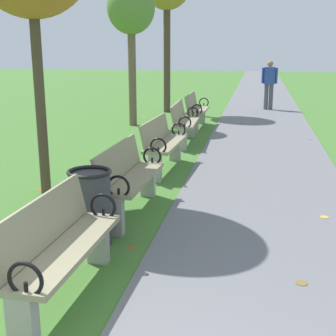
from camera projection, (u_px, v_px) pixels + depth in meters
name	position (u px, v px, depth m)	size (l,w,h in m)	color
paved_walkway	(262.00, 100.00, 18.78)	(2.50, 44.00, 0.02)	slate
park_bench_2	(60.00, 247.00, 3.93)	(0.52, 1.61, 0.90)	gray
park_bench_3	(129.00, 177.00, 6.01)	(0.52, 1.61, 0.90)	gray
park_bench_4	(163.00, 143.00, 8.12)	(0.54, 1.62, 0.90)	gray
park_bench_5	(184.00, 122.00, 10.36)	(0.51, 1.61, 0.90)	gray
park_bench_6	(196.00, 110.00, 12.33)	(0.47, 1.60, 0.90)	gray
tree_2	(131.00, 11.00, 12.12)	(1.25, 1.25, 3.77)	brown
pedestrian_walking	(269.00, 82.00, 15.69)	(0.53, 0.24, 1.62)	#4C4C56
trash_bin	(91.00, 207.00, 5.08)	(0.48, 0.48, 0.84)	#38383D
scattered_leaves	(190.00, 182.00, 7.49)	(4.80, 12.73, 0.02)	#93511E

